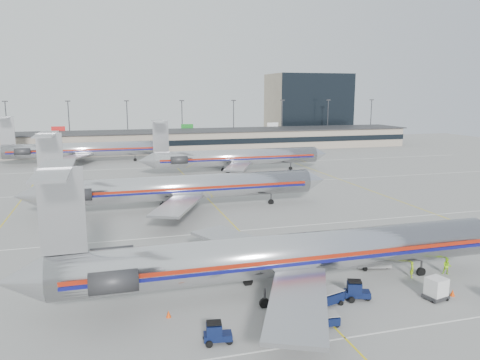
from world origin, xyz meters
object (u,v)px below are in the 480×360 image
object	(u,v)px
jet_second_row	(177,187)
belt_loader	(374,263)
jet_foreground	(278,255)
uld_container	(436,288)
tug_center	(356,291)

from	to	relation	value
jet_second_row	belt_loader	size ratio (longest dim) A/B	11.28
jet_foreground	uld_container	size ratio (longest dim) A/B	22.05
jet_foreground	uld_container	distance (m)	13.83
jet_foreground	belt_loader	xyz separation A→B (m)	(11.54, 2.95, -2.96)
jet_second_row	uld_container	size ratio (longest dim) A/B	22.16
tug_center	uld_container	xyz separation A→B (m)	(6.68, -1.79, 0.17)
jet_foreground	uld_container	world-z (taller)	jet_foreground
jet_second_row	tug_center	xyz separation A→B (m)	(10.00, -35.34, -2.75)
jet_second_row	uld_container	bearing A→B (deg)	-65.81
uld_container	belt_loader	size ratio (longest dim) A/B	0.51
uld_container	tug_center	bearing A→B (deg)	152.15
tug_center	uld_container	bearing A→B (deg)	5.54
jet_foreground	tug_center	size ratio (longest dim) A/B	19.39
tug_center	uld_container	world-z (taller)	uld_container
uld_container	belt_loader	distance (m)	7.98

